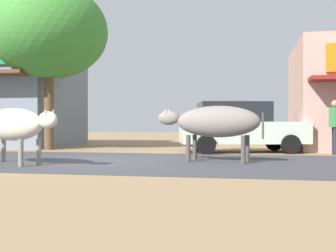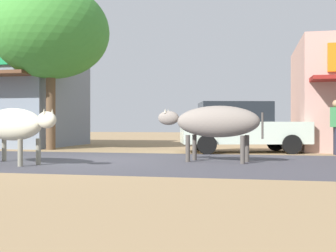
{
  "view_description": "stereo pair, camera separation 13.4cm",
  "coord_description": "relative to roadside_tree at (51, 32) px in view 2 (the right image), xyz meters",
  "views": [
    {
      "loc": [
        3.91,
        -9.8,
        0.9
      ],
      "look_at": [
        1.83,
        0.96,
        0.87
      ],
      "focal_mm": 43.95,
      "sensor_mm": 36.0,
      "label": 1
    },
    {
      "loc": [
        4.04,
        -9.78,
        0.9
      ],
      "look_at": [
        1.83,
        0.96,
        0.87
      ],
      "focal_mm": 43.95,
      "sensor_mm": 36.0,
      "label": 2
    }
  ],
  "objects": [
    {
      "name": "ground",
      "position": [
        3.16,
        -4.02,
        -4.29
      ],
      "size": [
        80.0,
        80.0,
        0.0
      ],
      "primitive_type": "plane",
      "color": "#987B55"
    },
    {
      "name": "asphalt_road",
      "position": [
        3.16,
        -4.02,
        -4.28
      ],
      "size": [
        72.0,
        5.73,
        0.0
      ],
      "primitive_type": "cube",
      "color": "#413F47",
      "rests_on": "ground"
    },
    {
      "name": "roadside_tree",
      "position": [
        0.0,
        0.0,
        0.0
      ],
      "size": [
        4.26,
        4.26,
        6.01
      ],
      "color": "brown",
      "rests_on": "ground"
    },
    {
      "name": "parked_hatchback_car",
      "position": [
        6.83,
        -0.15,
        -3.44
      ],
      "size": [
        4.33,
        2.57,
        1.64
      ],
      "color": "silver",
      "rests_on": "ground"
    },
    {
      "name": "cow_near_brown",
      "position": [
        1.8,
        -5.25,
        -3.38
      ],
      "size": [
        2.68,
        1.69,
        1.29
      ],
      "color": "beige",
      "rests_on": "ground"
    },
    {
      "name": "cow_far_dark",
      "position": [
        6.32,
        -3.78,
        -3.32
      ],
      "size": [
        2.65,
        1.1,
        1.37
      ],
      "color": "gray",
      "rests_on": "ground"
    },
    {
      "name": "pedestrian_by_shop",
      "position": [
        9.68,
        -0.7,
        -3.31
      ],
      "size": [
        0.41,
        0.61,
        1.66
      ],
      "color": "#262633",
      "rests_on": "ground"
    }
  ]
}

